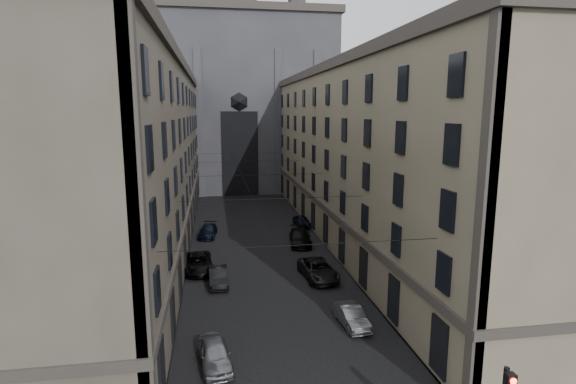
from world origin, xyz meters
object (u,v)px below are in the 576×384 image
car_left_midnear (218,277)px  gothic_tower (236,91)px  car_left_midfar (198,263)px  car_left_near (215,354)px  car_right_far (302,221)px  car_right_midfar (300,237)px  car_right_near (351,316)px  car_left_far (208,231)px  car_right_midnear (318,270)px

car_left_midnear → gothic_tower: bearing=82.8°
gothic_tower → car_left_midfar: 50.36m
car_left_near → car_right_far: car_left_near is taller
car_right_midfar → car_left_midfar: bearing=-140.9°
car_left_near → car_right_near: bearing=13.2°
car_left_midfar → car_left_far: bearing=80.9°
car_left_near → car_left_far: 26.71m
car_right_near → car_right_far: size_ratio=0.98×
gothic_tower → car_right_far: (6.20, -33.20, -17.11)m
car_right_midfar → car_left_near: bearing=-105.3°
car_right_midnear → car_right_far: bearing=78.6°
car_right_far → car_right_midnear: bearing=-102.7°
car_left_midnear → car_right_midnear: bearing=-1.9°
car_left_near → car_left_far: car_left_near is taller
car_left_near → car_left_midfar: size_ratio=0.76×
car_right_midnear → gothic_tower: bearing=90.0°
gothic_tower → car_left_far: size_ratio=12.71×
car_left_midnear → car_left_midfar: bearing=113.3°
car_left_far → car_right_midnear: size_ratio=0.83×
car_right_far → gothic_tower: bearing=94.5°
gothic_tower → car_right_midnear: size_ratio=10.61×
car_left_far → car_left_near: bearing=-81.5°
car_left_midfar → car_right_far: (12.10, 13.81, -0.07)m
car_left_midnear → car_left_midfar: car_left_midfar is taller
car_right_near → car_right_far: car_right_far is taller
car_right_far → car_left_midnear: bearing=-127.0°
gothic_tower → car_right_midfar: size_ratio=10.77×
car_left_far → car_right_midnear: bearing=-50.3°
car_left_far → car_left_midnear: bearing=-79.1°
car_right_midfar → car_right_midnear: bearing=-85.0°
car_left_near → car_left_midfar: (-1.39, 15.52, 0.05)m
car_left_midnear → car_left_near: bearing=-94.0°
car_right_midnear → car_right_far: car_right_midnear is taller
car_right_midnear → car_right_midfar: size_ratio=1.02×
car_left_far → car_right_far: bearing=20.0°
car_left_far → car_right_midfar: size_ratio=0.85×
car_left_far → car_right_near: car_left_far is taller
gothic_tower → car_left_midfar: bearing=-97.2°
car_right_midnear → car_left_midnear: bearing=175.8°
car_right_far → car_left_far: bearing=-173.1°
car_left_near → car_right_midfar: size_ratio=0.77×
gothic_tower → car_left_midnear: size_ratio=13.78×
car_left_near → car_right_far: bearing=62.2°
gothic_tower → car_right_far: bearing=-79.4°
car_left_far → car_right_far: car_right_far is taller
car_left_far → car_right_near: size_ratio=1.15×
car_left_far → car_right_far: (11.40, 2.63, 0.02)m
car_left_near → car_left_far: (-0.69, 26.70, -0.04)m
car_left_midnear → car_right_near: car_left_midnear is taller
car_right_far → car_right_midfar: bearing=-108.9°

